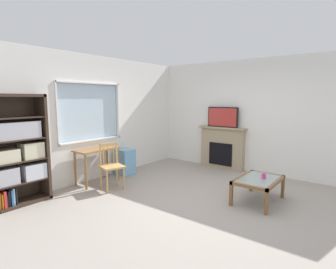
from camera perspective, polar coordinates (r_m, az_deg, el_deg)
ground at (r=4.81m, az=6.46°, el=-14.14°), size 5.82×6.18×0.02m
wall_back_with_window at (r=6.26m, az=-13.82°, el=3.37°), size 4.82×0.15×2.69m
wall_right at (r=6.72m, az=17.73°, el=3.67°), size 0.12×5.38×2.69m
bookshelf at (r=5.12m, az=-29.32°, el=-3.44°), size 0.90×0.38×1.85m
desk_under_window at (r=5.81m, az=-14.87°, el=-4.12°), size 0.92×0.46×0.74m
wooden_chair at (r=5.42m, az=-11.96°, el=-6.49°), size 0.52×0.51×0.90m
plastic_drawer_unit at (r=6.43m, az=-9.21°, el=-5.68°), size 0.35×0.40×0.60m
fireplace at (r=6.96m, az=11.44°, el=-2.74°), size 0.26×1.23×1.06m
tv at (r=6.85m, az=11.54°, el=3.65°), size 0.06×0.80×0.50m
coffee_table at (r=4.93m, az=18.66°, el=-9.50°), size 0.95×0.63×0.41m
sippy_cup at (r=4.93m, az=19.68°, el=-8.27°), size 0.07×0.07×0.09m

